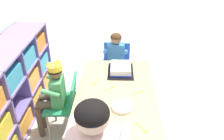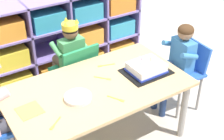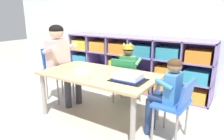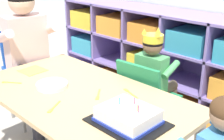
{
  "view_description": "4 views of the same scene",
  "coord_description": "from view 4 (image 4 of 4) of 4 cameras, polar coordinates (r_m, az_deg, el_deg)",
  "views": [
    {
      "loc": [
        -1.71,
        -0.02,
        1.82
      ],
      "look_at": [
        0.2,
        0.04,
        0.7
      ],
      "focal_mm": 36.67,
      "sensor_mm": 36.0,
      "label": 1
    },
    {
      "loc": [
        -0.95,
        -1.68,
        1.93
      ],
      "look_at": [
        0.13,
        -0.0,
        0.65
      ],
      "focal_mm": 51.99,
      "sensor_mm": 36.0,
      "label": 2
    },
    {
      "loc": [
        1.35,
        -1.82,
        1.2
      ],
      "look_at": [
        0.19,
        -0.01,
        0.62
      ],
      "focal_mm": 32.78,
      "sensor_mm": 36.0,
      "label": 3
    },
    {
      "loc": [
        1.25,
        -0.98,
        1.31
      ],
      "look_at": [
        0.19,
        0.08,
        0.73
      ],
      "focal_mm": 48.34,
      "sensor_mm": 36.0,
      "label": 4
    }
  ],
  "objects": [
    {
      "name": "adult_helper_seated",
      "position": [
        2.34,
        -15.38,
        4.68
      ],
      "size": [
        0.45,
        0.43,
        1.08
      ],
      "rotation": [
        0.0,
        0.0,
        1.43
      ],
      "color": "beige",
      "rests_on": "ground"
    },
    {
      "name": "fork_at_table_front_edge",
      "position": [
        1.99,
        -18.68,
        -2.24
      ],
      "size": [
        0.11,
        0.09,
        0.0
      ],
      "rotation": [
        0.0,
        0.0,
        0.64
      ],
      "color": "yellow",
      "rests_on": "activity_table"
    },
    {
      "name": "fork_scattered_mid_table",
      "position": [
        1.73,
        -2.64,
        -4.75
      ],
      "size": [
        0.1,
        0.11,
        0.0
      ],
      "rotation": [
        0.0,
        0.0,
        2.28
      ],
      "color": "yellow",
      "rests_on": "activity_table"
    },
    {
      "name": "storage_cubby_shelf",
      "position": [
        2.64,
        12.16,
        0.9
      ],
      "size": [
        2.46,
        0.4,
        0.86
      ],
      "color": "#7F6BB2",
      "rests_on": "ground"
    },
    {
      "name": "fork_by_napkin",
      "position": [
        1.62,
        -11.01,
        -6.97
      ],
      "size": [
        0.08,
        0.12,
        0.0
      ],
      "rotation": [
        0.0,
        0.0,
        2.08
      ],
      "color": "yellow",
      "rests_on": "activity_table"
    },
    {
      "name": "fork_beside_plate_stack",
      "position": [
        1.76,
        3.41,
        -4.31
      ],
      "size": [
        0.14,
        0.06,
        0.0
      ],
      "rotation": [
        0.0,
        0.0,
        6.0
      ],
      "color": "yellow",
      "rests_on": "activity_table"
    },
    {
      "name": "paper_napkin_square",
      "position": [
        2.15,
        -14.86,
        -0.1
      ],
      "size": [
        0.17,
        0.17,
        0.0
      ],
      "primitive_type": "cube",
      "rotation": [
        0.0,
        0.0,
        0.06
      ],
      "color": "#F4DB4C",
      "rests_on": "activity_table"
    },
    {
      "name": "paper_plate_stack",
      "position": [
        1.86,
        -11.28,
        -2.81
      ],
      "size": [
        0.19,
        0.19,
        0.03
      ],
      "primitive_type": "cylinder",
      "color": "white",
      "rests_on": "activity_table"
    },
    {
      "name": "classroom_chair_adult_side",
      "position": [
        2.51,
        -15.96,
        0.75
      ],
      "size": [
        0.39,
        0.37,
        0.75
      ],
      "rotation": [
        0.0,
        0.0,
        1.43
      ],
      "color": "#1E4CA8",
      "rests_on": "ground"
    },
    {
      "name": "activity_table",
      "position": [
        1.79,
        -6.02,
        -6.28
      ],
      "size": [
        1.34,
        0.74,
        0.55
      ],
      "color": "tan",
      "rests_on": "ground"
    },
    {
      "name": "classroom_chair_blue",
      "position": [
        2.09,
        6.26,
        -4.77
      ],
      "size": [
        0.38,
        0.33,
        0.64
      ],
      "rotation": [
        0.0,
        0.0,
        3.2
      ],
      "color": "#238451",
      "rests_on": "ground"
    },
    {
      "name": "child_with_crown",
      "position": [
        2.12,
        8.11,
        -0.5
      ],
      "size": [
        0.3,
        0.31,
        0.85
      ],
      "rotation": [
        0.0,
        0.0,
        3.2
      ],
      "color": "#4C9E5B",
      "rests_on": "ground"
    },
    {
      "name": "birthday_cake_on_tray",
      "position": [
        1.44,
        3.02,
        -8.89
      ],
      "size": [
        0.35,
        0.27,
        0.12
      ],
      "color": "black",
      "rests_on": "activity_table"
    }
  ]
}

